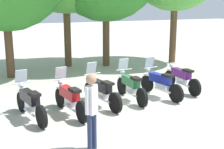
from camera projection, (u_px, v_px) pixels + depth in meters
ground_plane at (118, 104)px, 10.36m from camera, size 80.00×80.00×0.00m
motorcycle_0 at (30, 102)px, 8.91m from camera, size 0.71×2.16×1.37m
motorcycle_1 at (69, 98)px, 9.29m from camera, size 0.62×2.18×1.37m
motorcycle_2 at (101, 91)px, 10.04m from camera, size 0.67×2.17×1.37m
motorcycle_3 at (131, 86)px, 10.64m from camera, size 0.62×2.19×1.37m
motorcycle_4 at (160, 83)px, 11.03m from camera, size 0.64×2.18×1.37m
motorcycle_5 at (181, 78)px, 11.80m from camera, size 0.62×2.19×0.99m
person_0 at (92, 106)px, 6.91m from camera, size 0.38×0.33×1.80m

